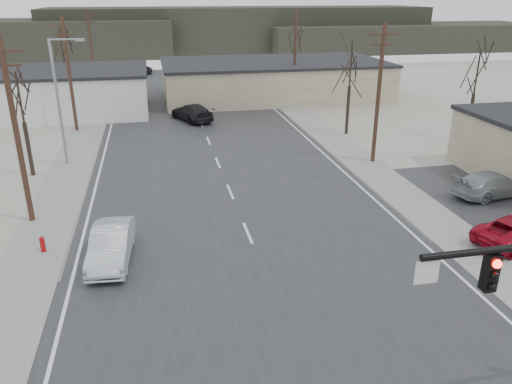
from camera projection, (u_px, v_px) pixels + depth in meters
ground at (287, 325)px, 19.14m from camera, size 140.00×140.00×0.00m
main_road at (228, 186)px, 32.76m from camera, size 18.00×110.00×0.05m
cross_road at (287, 325)px, 19.13m from camera, size 90.00×10.00×0.04m
sidewalk_left at (69, 172)px, 35.32m from camera, size 3.00×90.00×0.06m
sidewalk_right at (351, 154)px, 39.29m from camera, size 3.00×90.00×0.06m
fire_hydrant at (43, 244)px, 24.33m from camera, size 0.24×0.24×0.87m
building_left_far at (38, 92)px, 51.66m from camera, size 22.30×12.30×4.50m
building_right_far at (273, 79)px, 60.21m from camera, size 26.30×14.30×4.30m
upole_left_b at (16, 130)px, 25.94m from camera, size 2.20×0.30×10.00m
upole_left_c at (69, 73)px, 44.12m from camera, size 2.20×0.30×10.00m
upole_left_d at (91, 50)px, 62.30m from camera, size 2.20×0.30×10.00m
upole_right_a at (379, 92)px, 35.71m from camera, size 2.20×0.30×10.00m
upole_right_b at (295, 56)px, 55.71m from camera, size 2.20×0.30×10.00m
streetlight_main at (60, 96)px, 35.22m from camera, size 2.40×0.25×9.00m
tree_left_near at (20, 101)px, 32.93m from camera, size 3.30×3.30×7.35m
tree_right_mid at (351, 67)px, 42.91m from camera, size 3.74×3.74×8.33m
tree_left_far at (62, 46)px, 55.99m from camera, size 3.96×3.96×8.82m
tree_right_far at (296, 43)px, 67.14m from camera, size 3.52×3.52×7.84m
tree_lot at (477, 74)px, 41.18m from camera, size 3.52×3.52×7.84m
hill_center at (240, 29)px, 107.54m from camera, size 80.00×18.00×9.00m
hill_right at (402, 37)px, 109.30m from camera, size 60.00×18.00×5.50m
sedan_crossing at (111, 245)px, 23.42m from camera, size 2.09×5.06×1.63m
car_far_a at (192, 112)px, 49.23m from camera, size 4.37×6.11×1.64m
car_far_b at (143, 71)px, 76.63m from camera, size 2.97×4.24×1.34m
car_parked_silver at (493, 184)px, 30.95m from camera, size 5.56×3.04×1.53m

